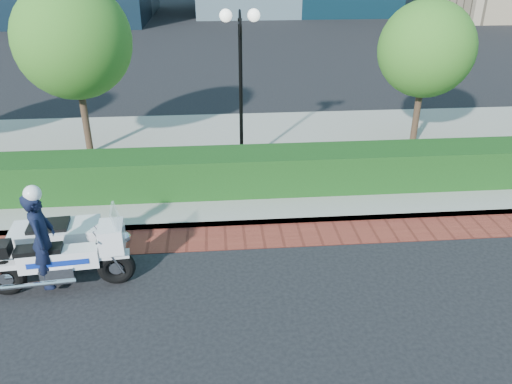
{
  "coord_description": "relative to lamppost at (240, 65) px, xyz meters",
  "views": [
    {
      "loc": [
        0.29,
        -7.88,
        5.78
      ],
      "look_at": [
        1.11,
        1.7,
        1.0
      ],
      "focal_mm": 35.0,
      "sensor_mm": 36.0,
      "label": 1
    }
  ],
  "objects": [
    {
      "name": "lamppost",
      "position": [
        0.0,
        0.0,
        0.0
      ],
      "size": [
        1.02,
        0.7,
        4.21
      ],
      "color": "black",
      "rests_on": "sidewalk"
    },
    {
      "name": "tree_b",
      "position": [
        -4.5,
        1.3,
        0.48
      ],
      "size": [
        3.2,
        3.2,
        4.89
      ],
      "color": "#332319",
      "rests_on": "sidewalk"
    },
    {
      "name": "ground",
      "position": [
        -1.0,
        -5.2,
        -2.96
      ],
      "size": [
        120.0,
        120.0,
        0.0
      ],
      "primitive_type": "plane",
      "color": "black",
      "rests_on": "ground"
    },
    {
      "name": "brick_strip",
      "position": [
        -1.0,
        -3.7,
        -2.95
      ],
      "size": [
        60.0,
        1.0,
        0.01
      ],
      "primitive_type": "cube",
      "color": "maroon",
      "rests_on": "ground"
    },
    {
      "name": "police_motorcycle",
      "position": [
        -3.77,
        -4.87,
        -2.22
      ],
      "size": [
        2.66,
        1.89,
        2.15
      ],
      "rotation": [
        0.0,
        0.0,
        0.09
      ],
      "color": "black",
      "rests_on": "ground"
    },
    {
      "name": "tree_c",
      "position": [
        5.5,
        1.3,
        0.09
      ],
      "size": [
        2.8,
        2.8,
        4.3
      ],
      "color": "#332319",
      "rests_on": "sidewalk"
    },
    {
      "name": "sidewalk",
      "position": [
        -1.0,
        0.8,
        -2.88
      ],
      "size": [
        60.0,
        8.0,
        0.15
      ],
      "primitive_type": "cube",
      "color": "gray",
      "rests_on": "ground"
    },
    {
      "name": "hedge_main",
      "position": [
        -1.0,
        -1.6,
        -2.31
      ],
      "size": [
        18.0,
        1.2,
        1.0
      ],
      "primitive_type": "cube",
      "color": "black",
      "rests_on": "sidewalk"
    }
  ]
}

